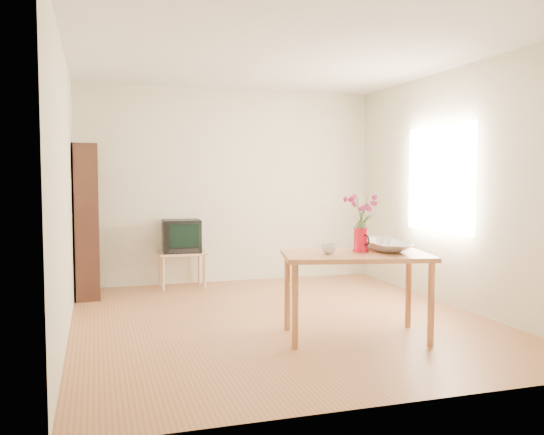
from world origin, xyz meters
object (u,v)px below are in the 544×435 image
object	(u,v)px
pitcher	(361,241)
table	(356,264)
mug	(329,249)
bowl	(384,224)
television	(181,235)

from	to	relation	value
pitcher	table	bearing A→B (deg)	-144.14
mug	bowl	xyz separation A→B (m)	(0.59, 0.11, 0.20)
table	mug	world-z (taller)	mug
pitcher	bowl	xyz separation A→B (m)	(0.26, 0.06, 0.14)
pitcher	mug	world-z (taller)	pitcher
mug	bowl	world-z (taller)	bowl
mug	television	xyz separation A→B (m)	(-0.89, 2.76, -0.12)
mug	bowl	size ratio (longest dim) A/B	0.23
table	television	size ratio (longest dim) A/B	2.77
table	television	bearing A→B (deg)	124.66
bowl	mug	bearing A→B (deg)	-169.61
table	pitcher	xyz separation A→B (m)	(0.09, 0.09, 0.19)
television	mug	bearing A→B (deg)	-68.49
table	pitcher	size ratio (longest dim) A/B	6.34
mug	television	distance (m)	2.90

